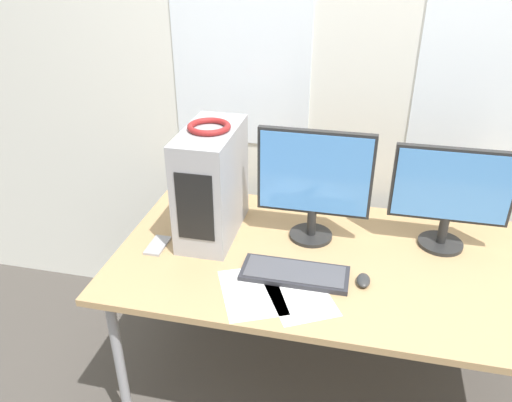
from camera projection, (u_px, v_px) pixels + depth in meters
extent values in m
cube|color=silver|center=(362.00, 76.00, 2.22)|extent=(8.00, 0.06, 2.70)
cube|color=white|center=(240.00, 5.00, 2.16)|extent=(0.65, 0.01, 1.27)
cube|color=white|center=(512.00, 13.00, 1.95)|extent=(0.65, 0.01, 1.27)
cube|color=tan|center=(341.00, 262.00, 2.00)|extent=(1.81, 0.92, 0.03)
cylinder|color=#99999E|center=(121.00, 367.00, 2.01)|extent=(0.04, 0.04, 0.74)
cylinder|color=#99999E|center=(185.00, 260.00, 2.67)|extent=(0.04, 0.04, 0.74)
cube|color=#9E9EA3|center=(212.00, 183.00, 2.07)|extent=(0.21, 0.43, 0.47)
cube|color=black|center=(195.00, 208.00, 1.88)|extent=(0.15, 0.00, 0.28)
torus|color=maroon|center=(209.00, 127.00, 1.95)|extent=(0.17, 0.17, 0.02)
cylinder|color=black|center=(311.00, 235.00, 2.13)|extent=(0.18, 0.18, 0.02)
cylinder|color=black|center=(312.00, 222.00, 2.10)|extent=(0.04, 0.04, 0.12)
cube|color=black|center=(315.00, 173.00, 1.99)|extent=(0.46, 0.03, 0.36)
cube|color=#4C8CD8|center=(314.00, 174.00, 1.98)|extent=(0.44, 0.00, 0.33)
cylinder|color=black|center=(440.00, 243.00, 2.08)|extent=(0.18, 0.18, 0.02)
cylinder|color=black|center=(443.00, 229.00, 2.04)|extent=(0.04, 0.04, 0.12)
cube|color=black|center=(452.00, 185.00, 1.95)|extent=(0.46, 0.03, 0.31)
cube|color=#4C8CD8|center=(453.00, 187.00, 1.93)|extent=(0.44, 0.00, 0.29)
cube|color=#28282D|center=(295.00, 274.00, 1.89)|extent=(0.41, 0.16, 0.02)
cube|color=#47474C|center=(295.00, 271.00, 1.88)|extent=(0.37, 0.14, 0.00)
ellipsoid|color=#2D2D2D|center=(363.00, 280.00, 1.85)|extent=(0.05, 0.08, 0.03)
cube|color=#99999E|center=(158.00, 245.00, 2.07)|extent=(0.07, 0.14, 0.01)
cube|color=white|center=(299.00, 294.00, 1.80)|extent=(0.33, 0.36, 0.00)
cube|color=white|center=(252.00, 292.00, 1.81)|extent=(0.31, 0.36, 0.00)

